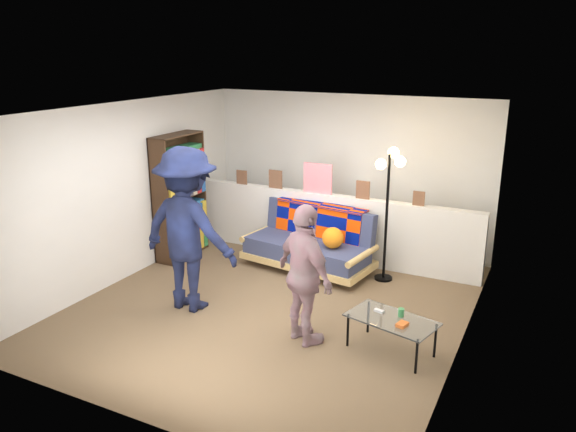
# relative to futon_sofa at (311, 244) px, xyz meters

# --- Properties ---
(ground) EXTENTS (5.00, 5.00, 0.00)m
(ground) POSITION_rel_futon_sofa_xyz_m (0.09, -1.32, -0.37)
(ground) COLOR brown
(ground) RESTS_ON ground
(room_shell) EXTENTS (4.60, 5.05, 2.45)m
(room_shell) POSITION_rel_futon_sofa_xyz_m (0.09, -0.85, 1.30)
(room_shell) COLOR silver
(room_shell) RESTS_ON ground
(half_wall_ledge) EXTENTS (4.45, 0.15, 1.00)m
(half_wall_ledge) POSITION_rel_futon_sofa_xyz_m (0.09, 0.48, 0.13)
(half_wall_ledge) COLOR silver
(half_wall_ledge) RESTS_ON ground
(ledge_decor) EXTENTS (2.97, 0.02, 0.45)m
(ledge_decor) POSITION_rel_futon_sofa_xyz_m (-0.13, 0.46, 0.81)
(ledge_decor) COLOR brown
(ledge_decor) RESTS_ON half_wall_ledge
(futon_sofa) EXTENTS (1.95, 1.12, 0.79)m
(futon_sofa) POSITION_rel_futon_sofa_xyz_m (0.00, 0.00, 0.00)
(futon_sofa) COLOR tan
(futon_sofa) RESTS_ON ground
(bookshelf) EXTENTS (0.31, 0.93, 1.86)m
(bookshelf) POSITION_rel_futon_sofa_xyz_m (-1.99, -0.39, 0.50)
(bookshelf) COLOR black
(bookshelf) RESTS_ON ground
(coffee_table) EXTENTS (1.00, 0.70, 0.47)m
(coffee_table) POSITION_rel_futon_sofa_xyz_m (1.71, -1.75, -0.02)
(coffee_table) COLOR black
(coffee_table) RESTS_ON ground
(floor_lamp) EXTENTS (0.42, 0.33, 1.82)m
(floor_lamp) POSITION_rel_futon_sofa_xyz_m (1.07, 0.11, 0.92)
(floor_lamp) COLOR black
(floor_lamp) RESTS_ON ground
(person_left) EXTENTS (1.31, 0.78, 1.99)m
(person_left) POSITION_rel_futon_sofa_xyz_m (-0.80, -1.79, 0.62)
(person_left) COLOR black
(person_left) RESTS_ON ground
(person_right) EXTENTS (0.97, 0.80, 1.55)m
(person_right) POSITION_rel_futon_sofa_xyz_m (0.81, -1.96, 0.40)
(person_right) COLOR #CA8297
(person_right) RESTS_ON ground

